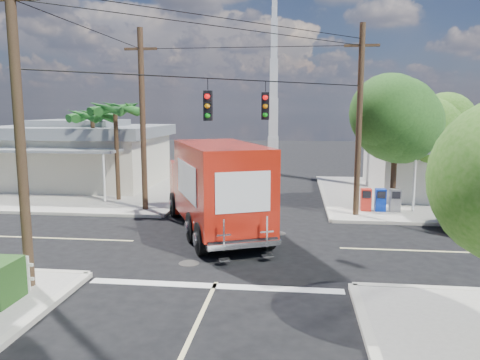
# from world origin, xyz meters

# --- Properties ---
(ground) EXTENTS (120.00, 120.00, 0.00)m
(ground) POSITION_xyz_m (0.00, 0.00, 0.00)
(ground) COLOR black
(ground) RESTS_ON ground
(sidewalk_ne) EXTENTS (14.12, 14.12, 0.14)m
(sidewalk_ne) POSITION_xyz_m (10.88, 10.88, 0.07)
(sidewalk_ne) COLOR #A29D92
(sidewalk_ne) RESTS_ON ground
(sidewalk_nw) EXTENTS (14.12, 14.12, 0.14)m
(sidewalk_nw) POSITION_xyz_m (-10.88, 10.88, 0.07)
(sidewalk_nw) COLOR #A29D92
(sidewalk_nw) RESTS_ON ground
(road_markings) EXTENTS (32.00, 32.00, 0.01)m
(road_markings) POSITION_xyz_m (0.00, -1.47, 0.01)
(road_markings) COLOR beige
(road_markings) RESTS_ON ground
(building_ne) EXTENTS (11.80, 10.20, 4.50)m
(building_ne) POSITION_xyz_m (12.50, 11.97, 2.32)
(building_ne) COLOR beige
(building_ne) RESTS_ON sidewalk_ne
(building_nw) EXTENTS (10.80, 10.20, 4.30)m
(building_nw) POSITION_xyz_m (-12.00, 12.46, 2.22)
(building_nw) COLOR beige
(building_nw) RESTS_ON sidewalk_nw
(radio_tower) EXTENTS (0.80, 0.80, 17.00)m
(radio_tower) POSITION_xyz_m (0.50, 20.00, 5.64)
(radio_tower) COLOR silver
(radio_tower) RESTS_ON ground
(tree_ne_front) EXTENTS (4.21, 4.14, 6.66)m
(tree_ne_front) POSITION_xyz_m (7.21, 6.76, 4.77)
(tree_ne_front) COLOR #422D1C
(tree_ne_front) RESTS_ON sidewalk_ne
(tree_ne_back) EXTENTS (3.77, 3.66, 5.82)m
(tree_ne_back) POSITION_xyz_m (9.81, 8.96, 4.19)
(tree_ne_back) COLOR #422D1C
(tree_ne_back) RESTS_ON sidewalk_ne
(palm_nw_front) EXTENTS (3.01, 3.08, 5.59)m
(palm_nw_front) POSITION_xyz_m (-7.50, 7.50, 5.04)
(palm_nw_front) COLOR #422D1C
(palm_nw_front) RESTS_ON sidewalk_nw
(palm_nw_back) EXTENTS (3.01, 3.08, 5.19)m
(palm_nw_back) POSITION_xyz_m (-9.50, 9.00, 4.67)
(palm_nw_back) COLOR #422D1C
(palm_nw_back) RESTS_ON sidewalk_nw
(utility_poles) EXTENTS (12.00, 10.68, 9.00)m
(utility_poles) POSITION_xyz_m (-1.58, 1.60, 4.67)
(utility_poles) COLOR #473321
(utility_poles) RESTS_ON ground
(vending_boxes) EXTENTS (1.90, 0.50, 1.10)m
(vending_boxes) POSITION_xyz_m (6.50, 6.20, 0.69)
(vending_boxes) COLOR red
(vending_boxes) RESTS_ON sidewalk_ne
(delivery_truck) EXTENTS (5.79, 9.00, 3.77)m
(delivery_truck) POSITION_xyz_m (-1.00, 1.79, 1.92)
(delivery_truck) COLOR black
(delivery_truck) RESTS_ON ground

